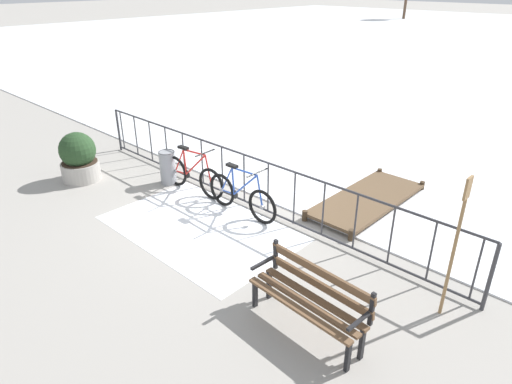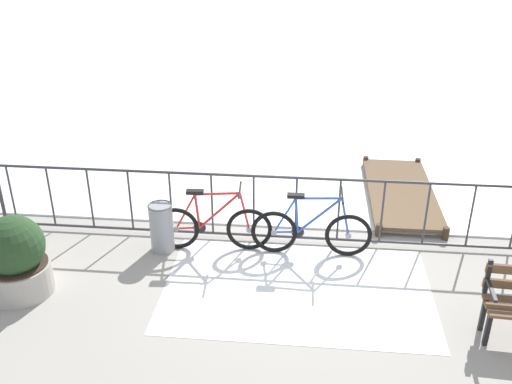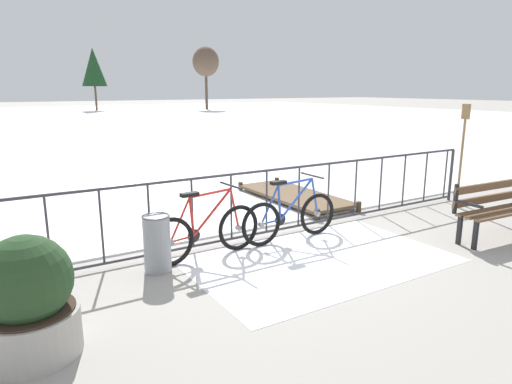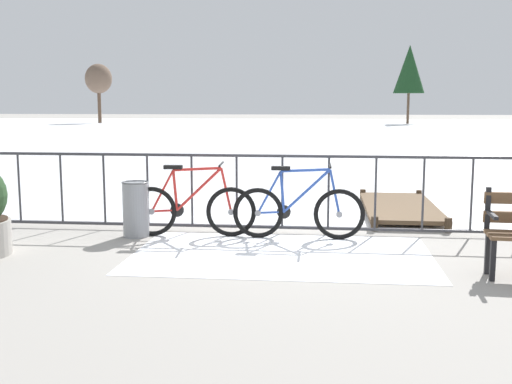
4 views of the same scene
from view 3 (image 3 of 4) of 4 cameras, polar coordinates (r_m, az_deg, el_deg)
name	(u,v)px [view 3 (image 3 of 4)]	position (r m, az deg, el deg)	size (l,w,h in m)	color
ground_plane	(266,237)	(7.09, 1.32, -5.66)	(160.00, 160.00, 0.00)	#9E9991
frozen_pond	(38,122)	(34.30, -25.76, 7.95)	(80.00, 56.00, 0.03)	white
snow_patch	(320,260)	(6.22, 8.02, -8.46)	(3.46, 2.18, 0.01)	white
railing_fence	(267,202)	(6.93, 1.34, -1.27)	(9.06, 0.06, 1.07)	#38383D
bicycle_near_railing	(206,232)	(6.16, -6.33, -5.02)	(1.71, 0.52, 0.97)	black
bicycle_second	(290,217)	(6.86, 4.35, -3.11)	(1.71, 0.52, 0.97)	black
park_bench	(496,205)	(7.86, 28.05, -1.47)	(1.63, 0.57, 0.89)	brown
planter_with_shrub	(28,300)	(4.39, -26.80, -12.06)	(0.81, 0.81, 1.08)	#ADA8A0
trash_bin	(157,243)	(5.82, -12.38, -6.30)	(0.35, 0.35, 0.73)	gray
oar_upright	(462,149)	(9.41, 24.57, 4.93)	(0.04, 0.16, 1.98)	#937047
wooden_dock	(294,195)	(9.33, 4.82, -0.36)	(1.10, 2.81, 0.20)	brown
tree_far_west	(206,62)	(49.95, -6.36, 15.98)	(2.79, 2.79, 6.51)	brown
tree_centre	(94,67)	(49.85, -19.81, 14.59)	(2.45, 2.45, 6.20)	brown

